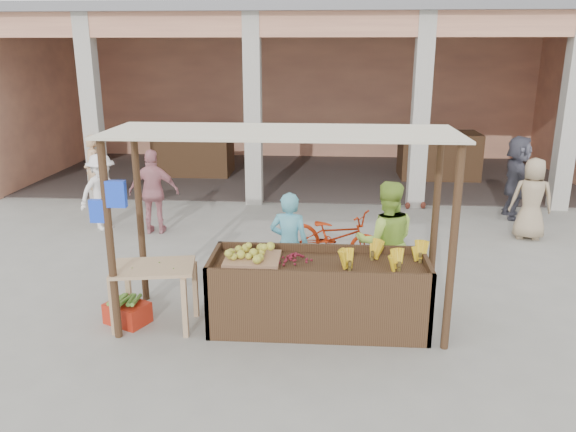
# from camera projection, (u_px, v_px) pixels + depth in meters

# --- Properties ---
(ground) EXTENTS (60.00, 60.00, 0.00)m
(ground) POSITION_uv_depth(u_px,v_px,m) (277.00, 324.00, 6.96)
(ground) COLOR gray
(ground) RESTS_ON ground
(market_building) EXTENTS (14.40, 6.40, 4.20)m
(market_building) POSITION_uv_depth(u_px,v_px,m) (308.00, 72.00, 14.72)
(market_building) COLOR #EFA47D
(market_building) RESTS_ON ground
(fruit_stall) EXTENTS (2.60, 0.95, 0.80)m
(fruit_stall) POSITION_uv_depth(u_px,v_px,m) (318.00, 295.00, 6.81)
(fruit_stall) COLOR #442E1B
(fruit_stall) RESTS_ON ground
(stall_awning) EXTENTS (4.09, 1.35, 2.39)m
(stall_awning) POSITION_uv_depth(u_px,v_px,m) (276.00, 166.00, 6.45)
(stall_awning) COLOR #442E1B
(stall_awning) RESTS_ON ground
(banana_heap) EXTENTS (0.98, 0.54, 0.18)m
(banana_heap) POSITION_uv_depth(u_px,v_px,m) (383.00, 258.00, 6.66)
(banana_heap) COLOR gold
(banana_heap) RESTS_ON fruit_stall
(melon_tray) EXTENTS (0.66, 0.57, 0.18)m
(melon_tray) POSITION_uv_depth(u_px,v_px,m) (253.00, 255.00, 6.77)
(melon_tray) COLOR #A27554
(melon_tray) RESTS_ON fruit_stall
(berry_heap) EXTENTS (0.42, 0.34, 0.13)m
(berry_heap) POSITION_uv_depth(u_px,v_px,m) (296.00, 258.00, 6.73)
(berry_heap) COLOR maroon
(berry_heap) RESTS_ON fruit_stall
(side_table) EXTENTS (1.06, 0.80, 0.78)m
(side_table) POSITION_uv_depth(u_px,v_px,m) (154.00, 277.00, 6.75)
(side_table) COLOR tan
(side_table) RESTS_ON ground
(papaya_pile) EXTENTS (0.63, 0.36, 0.18)m
(papaya_pile) POSITION_uv_depth(u_px,v_px,m) (153.00, 259.00, 6.69)
(papaya_pile) COLOR #588F2F
(papaya_pile) RESTS_ON side_table
(red_crate) EXTENTS (0.61, 0.54, 0.26)m
(red_crate) POSITION_uv_depth(u_px,v_px,m) (128.00, 313.00, 6.96)
(red_crate) COLOR #B32513
(red_crate) RESTS_ON ground
(plantain_bundle) EXTENTS (0.42, 0.29, 0.08)m
(plantain_bundle) POSITION_uv_depth(u_px,v_px,m) (126.00, 300.00, 6.91)
(plantain_bundle) COLOR #5A9335
(plantain_bundle) RESTS_ON red_crate
(produce_sacks) EXTENTS (0.75, 0.47, 0.57)m
(produce_sacks) POSITION_uv_depth(u_px,v_px,m) (416.00, 196.00, 11.89)
(produce_sacks) COLOR maroon
(produce_sacks) RESTS_ON ground
(vendor_blue) EXTENTS (0.65, 0.51, 1.56)m
(vendor_blue) POSITION_uv_depth(u_px,v_px,m) (289.00, 242.00, 7.56)
(vendor_blue) COLOR #5BB4CE
(vendor_blue) RESTS_ON ground
(vendor_green) EXTENTS (0.86, 0.52, 1.74)m
(vendor_green) POSITION_uv_depth(u_px,v_px,m) (386.00, 239.00, 7.39)
(vendor_green) COLOR #A9D84A
(vendor_green) RESTS_ON ground
(motorcycle) EXTENTS (1.26, 1.81, 0.90)m
(motorcycle) POSITION_uv_depth(u_px,v_px,m) (335.00, 235.00, 8.87)
(motorcycle) COLOR #A7270A
(motorcycle) RESTS_ON ground
(shopper_a) EXTENTS (1.01, 1.09, 1.55)m
(shopper_a) POSITION_uv_depth(u_px,v_px,m) (102.00, 189.00, 10.43)
(shopper_a) COLOR white
(shopper_a) RESTS_ON ground
(shopper_b) EXTENTS (1.01, 0.58, 1.66)m
(shopper_b) POSITION_uv_depth(u_px,v_px,m) (154.00, 189.00, 10.19)
(shopper_b) COLOR #C57A82
(shopper_b) RESTS_ON ground
(shopper_c) EXTENTS (0.85, 0.62, 1.62)m
(shopper_c) POSITION_uv_depth(u_px,v_px,m) (532.00, 195.00, 9.88)
(shopper_c) COLOR tan
(shopper_c) RESTS_ON ground
(shopper_d) EXTENTS (0.68, 1.62, 1.75)m
(shopper_d) POSITION_uv_depth(u_px,v_px,m) (517.00, 175.00, 11.11)
(shopper_d) COLOR #494856
(shopper_d) RESTS_ON ground
(shopper_e) EXTENTS (0.71, 0.74, 1.58)m
(shopper_e) POSITION_uv_depth(u_px,v_px,m) (93.00, 169.00, 12.12)
(shopper_e) COLOR tan
(shopper_e) RESTS_ON ground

